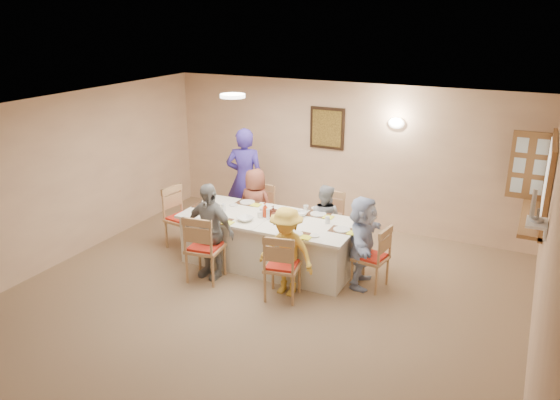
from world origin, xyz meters
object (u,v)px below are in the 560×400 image
at_px(chair_front_right, 283,265).
at_px(dining_table, 269,241).
at_px(chair_right_end, 371,256).
at_px(diner_back_left, 255,206).
at_px(chair_back_left, 259,213).
at_px(caregiver, 245,179).
at_px(diner_back_right, 324,221).
at_px(condiment_ketchup, 265,210).
at_px(serving_hatch, 548,182).
at_px(desk_fan, 536,210).
at_px(diner_front_left, 209,231).
at_px(chair_back_right, 327,224).
at_px(chair_left_end, 183,218).
at_px(diner_right_end, 362,242).
at_px(diner_front_right, 286,252).
at_px(chair_front_left, 205,247).

bearing_deg(chair_front_right, dining_table, -63.76).
distance_m(chair_right_end, diner_back_left, 2.26).
relative_size(chair_back_left, caregiver, 0.51).
distance_m(chair_front_right, diner_back_right, 1.48).
bearing_deg(dining_table, diner_back_left, 131.42).
distance_m(dining_table, diner_back_right, 0.93).
height_order(chair_back_left, condiment_ketchup, condiment_ketchup).
height_order(serving_hatch, desk_fan, serving_hatch).
height_order(serving_hatch, diner_front_left, serving_hatch).
relative_size(chair_back_left, chair_back_right, 0.95).
xyz_separation_m(dining_table, diner_front_left, (-0.60, -0.68, 0.32)).
relative_size(serving_hatch, chair_back_left, 1.64).
xyz_separation_m(desk_fan, diner_back_left, (-4.07, 1.01, -0.93)).
xyz_separation_m(chair_back_left, condiment_ketchup, (0.54, -0.81, 0.41)).
relative_size(desk_fan, chair_back_left, 0.33).
distance_m(serving_hatch, chair_right_end, 2.50).
relative_size(chair_left_end, condiment_ketchup, 4.56).
xyz_separation_m(chair_front_right, diner_back_left, (-1.20, 1.48, 0.15)).
bearing_deg(serving_hatch, desk_fan, -94.66).
height_order(dining_table, chair_back_left, chair_back_left).
relative_size(chair_left_end, caregiver, 0.56).
bearing_deg(diner_back_left, diner_front_left, 91.71).
bearing_deg(diner_back_right, serving_hatch, -170.31).
relative_size(dining_table, diner_right_end, 2.00).
height_order(diner_right_end, caregiver, caregiver).
relative_size(desk_fan, caregiver, 0.17).
bearing_deg(chair_left_end, dining_table, -81.18).
bearing_deg(condiment_ketchup, diner_front_right, -45.45).
bearing_deg(chair_back_left, desk_fan, -17.35).
height_order(chair_back_right, diner_back_right, diner_back_right).
bearing_deg(caregiver, chair_right_end, 139.26).
height_order(chair_back_right, chair_right_end, chair_back_right).
height_order(chair_right_end, diner_front_right, diner_front_right).
relative_size(serving_hatch, caregiver, 0.84).
relative_size(chair_back_right, chair_front_left, 0.96).
bearing_deg(diner_front_left, diner_front_right, 4.95).
bearing_deg(diner_front_left, diner_right_end, 23.56).
height_order(dining_table, diner_back_right, diner_back_right).
relative_size(serving_hatch, chair_left_end, 1.52).
bearing_deg(chair_back_right, diner_front_right, -90.76).
bearing_deg(chair_front_left, serving_hatch, -163.91).
distance_m(serving_hatch, diner_right_end, 2.53).
bearing_deg(condiment_ketchup, diner_back_right, 45.91).
height_order(diner_back_left, caregiver, caregiver).
bearing_deg(diner_front_left, dining_table, 53.53).
distance_m(desk_fan, condiment_ketchup, 3.61).
height_order(dining_table, diner_front_left, diner_front_left).
bearing_deg(desk_fan, chair_front_left, -173.42).
relative_size(chair_left_end, diner_back_right, 0.86).
bearing_deg(caregiver, diner_front_right, 115.16).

